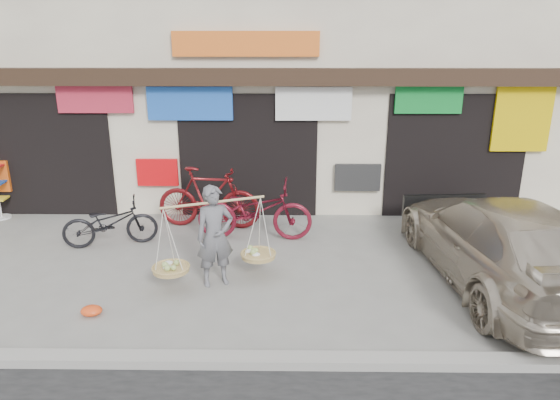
{
  "coord_description": "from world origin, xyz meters",
  "views": [
    {
      "loc": [
        0.84,
        -7.16,
        3.76
      ],
      "look_at": [
        0.73,
        0.9,
        1.18
      ],
      "focal_mm": 32.0,
      "sensor_mm": 36.0,
      "label": 1
    }
  ],
  "objects_px": {
    "street_vendor": "(215,240)",
    "bike_2": "(255,210)",
    "suv": "(500,241)",
    "bike_1": "(209,198)",
    "bike_0": "(110,223)"
  },
  "relations": [
    {
      "from": "bike_1",
      "to": "bike_2",
      "type": "bearing_deg",
      "value": -115.74
    },
    {
      "from": "suv",
      "to": "bike_1",
      "type": "bearing_deg",
      "value": -30.38
    },
    {
      "from": "suv",
      "to": "bike_0",
      "type": "bearing_deg",
      "value": -16.53
    },
    {
      "from": "bike_2",
      "to": "suv",
      "type": "height_order",
      "value": "suv"
    },
    {
      "from": "street_vendor",
      "to": "bike_1",
      "type": "relative_size",
      "value": 0.87
    },
    {
      "from": "bike_2",
      "to": "suv",
      "type": "xyz_separation_m",
      "value": [
        4.03,
        -1.81,
        0.12
      ]
    },
    {
      "from": "bike_0",
      "to": "street_vendor",
      "type": "bearing_deg",
      "value": -140.42
    },
    {
      "from": "street_vendor",
      "to": "bike_1",
      "type": "height_order",
      "value": "street_vendor"
    },
    {
      "from": "bike_0",
      "to": "bike_1",
      "type": "distance_m",
      "value": 2.01
    },
    {
      "from": "street_vendor",
      "to": "bike_1",
      "type": "distance_m",
      "value": 2.61
    },
    {
      "from": "suv",
      "to": "street_vendor",
      "type": "bearing_deg",
      "value": -2.94
    },
    {
      "from": "street_vendor",
      "to": "bike_2",
      "type": "xyz_separation_m",
      "value": [
        0.5,
        1.93,
        -0.17
      ]
    },
    {
      "from": "street_vendor",
      "to": "bike_2",
      "type": "bearing_deg",
      "value": 53.25
    },
    {
      "from": "bike_2",
      "to": "suv",
      "type": "bearing_deg",
      "value": -111.94
    },
    {
      "from": "bike_0",
      "to": "bike_1",
      "type": "relative_size",
      "value": 0.81
    }
  ]
}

